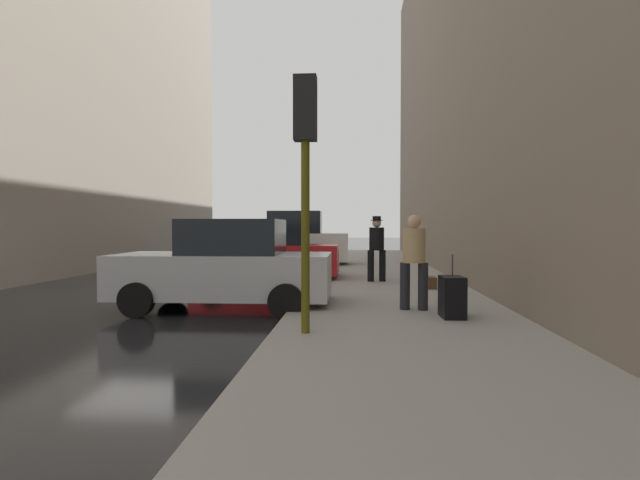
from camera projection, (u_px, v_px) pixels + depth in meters
ground_plane at (138, 295)px, 11.95m from camera, size 120.00×120.00×0.00m
sidewalk at (390, 294)px, 11.52m from camera, size 4.00×40.00×0.15m
parked_silver_sedan at (226, 267)px, 9.84m from camera, size 4.21×2.08×1.79m
parked_red_hatchback at (269, 253)px, 14.70m from camera, size 4.20×2.06×1.79m
parked_white_van at (292, 242)px, 19.98m from camera, size 4.65×2.15×2.25m
fire_hydrant at (332, 262)px, 16.08m from camera, size 0.42×0.22×0.70m
traffic_light at (305, 147)px, 6.98m from camera, size 0.32×0.32×3.60m
pedestrian_in_tan_coat at (414, 257)px, 8.95m from camera, size 0.52×0.45×1.71m
pedestrian_with_fedora at (377, 245)px, 13.56m from camera, size 0.52×0.45×1.78m
rolling_suitcase at (452, 297)px, 8.20m from camera, size 0.38×0.57×1.04m
duffel_bag at (429, 283)px, 12.04m from camera, size 0.32×0.44×0.28m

